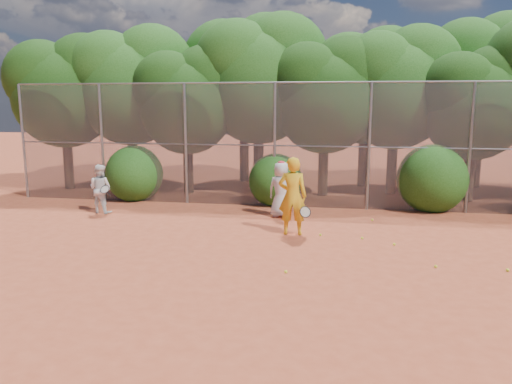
# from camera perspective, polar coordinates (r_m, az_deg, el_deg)

# --- Properties ---
(ground) EXTENTS (80.00, 80.00, 0.00)m
(ground) POSITION_cam_1_polar(r_m,az_deg,el_deg) (10.66, 3.02, -8.39)
(ground) COLOR #A54025
(ground) RESTS_ON ground
(fence_back) EXTENTS (20.05, 0.09, 4.03)m
(fence_back) POSITION_cam_1_polar(r_m,az_deg,el_deg) (16.14, 5.25, 5.44)
(fence_back) COLOR gray
(fence_back) RESTS_ON ground
(tree_0) EXTENTS (4.38, 3.81, 6.00)m
(tree_0) POSITION_cam_1_polar(r_m,az_deg,el_deg) (20.96, -20.98, 11.08)
(tree_0) COLOR black
(tree_0) RESTS_ON ground
(tree_1) EXTENTS (4.64, 4.03, 6.35)m
(tree_1) POSITION_cam_1_polar(r_m,az_deg,el_deg) (20.28, -14.05, 12.15)
(tree_1) COLOR black
(tree_1) RESTS_ON ground
(tree_2) EXTENTS (3.99, 3.47, 5.47)m
(tree_2) POSITION_cam_1_polar(r_m,az_deg,el_deg) (18.73, -7.75, 10.76)
(tree_2) COLOR black
(tree_2) RESTS_ON ground
(tree_3) EXTENTS (4.89, 4.26, 6.70)m
(tree_3) POSITION_cam_1_polar(r_m,az_deg,el_deg) (19.15, 0.51, 13.27)
(tree_3) COLOR black
(tree_3) RESTS_ON ground
(tree_4) EXTENTS (4.19, 3.64, 5.73)m
(tree_4) POSITION_cam_1_polar(r_m,az_deg,el_deg) (18.28, 8.07, 11.31)
(tree_4) COLOR black
(tree_4) RESTS_ON ground
(tree_5) EXTENTS (4.51, 3.92, 6.17)m
(tree_5) POSITION_cam_1_polar(r_m,az_deg,el_deg) (19.17, 15.84, 11.84)
(tree_5) COLOR black
(tree_5) RESTS_ON ground
(tree_6) EXTENTS (3.86, 3.36, 5.29)m
(tree_6) POSITION_cam_1_polar(r_m,az_deg,el_deg) (18.58, 23.84, 9.63)
(tree_6) COLOR black
(tree_6) RESTS_ON ground
(tree_9) EXTENTS (4.83, 4.20, 6.62)m
(tree_9) POSITION_cam_1_polar(r_m,az_deg,el_deg) (22.79, -14.04, 12.36)
(tree_9) COLOR black
(tree_9) RESTS_ON ground
(tree_10) EXTENTS (5.15, 4.48, 7.06)m
(tree_10) POSITION_cam_1_polar(r_m,az_deg,el_deg) (21.50, -1.20, 13.57)
(tree_10) COLOR black
(tree_10) RESTS_ON ground
(tree_11) EXTENTS (4.64, 4.03, 6.35)m
(tree_11) POSITION_cam_1_polar(r_m,az_deg,el_deg) (20.70, 12.60, 12.17)
(tree_11) COLOR black
(tree_11) RESTS_ON ground
(tree_12) EXTENTS (5.02, 4.37, 6.88)m
(tree_12) POSITION_cam_1_polar(r_m,az_deg,el_deg) (21.97, 24.66, 12.28)
(tree_12) COLOR black
(tree_12) RESTS_ON ground
(bush_0) EXTENTS (2.00, 2.00, 2.00)m
(bush_0) POSITION_cam_1_polar(r_m,az_deg,el_deg) (18.00, -13.74, 2.32)
(bush_0) COLOR #1A4711
(bush_0) RESTS_ON ground
(bush_1) EXTENTS (1.80, 1.80, 1.80)m
(bush_1) POSITION_cam_1_polar(r_m,az_deg,el_deg) (16.66, 2.25, 1.64)
(bush_1) COLOR #1A4711
(bush_1) RESTS_ON ground
(bush_2) EXTENTS (2.20, 2.20, 2.20)m
(bush_2) POSITION_cam_1_polar(r_m,az_deg,el_deg) (16.73, 19.49, 1.78)
(bush_2) COLOR #1A4711
(bush_2) RESTS_ON ground
(player_yellow) EXTENTS (0.90, 0.59, 2.03)m
(player_yellow) POSITION_cam_1_polar(r_m,az_deg,el_deg) (12.88, 4.19, -0.47)
(player_yellow) COLOR gold
(player_yellow) RESTS_ON ground
(player_teen) EXTENTS (0.94, 0.75, 1.69)m
(player_teen) POSITION_cam_1_polar(r_m,az_deg,el_deg) (14.81, 2.88, 0.30)
(player_teen) COLOR silver
(player_teen) RESTS_ON ground
(player_white) EXTENTS (0.88, 0.77, 1.51)m
(player_white) POSITION_cam_1_polar(r_m,az_deg,el_deg) (16.12, -17.36, 0.36)
(player_white) COLOR white
(player_white) RESTS_ON ground
(ball_0) EXTENTS (0.07, 0.07, 0.07)m
(ball_0) POSITION_cam_1_polar(r_m,az_deg,el_deg) (12.50, 15.52, -5.77)
(ball_0) COLOR yellow
(ball_0) RESTS_ON ground
(ball_1) EXTENTS (0.07, 0.07, 0.07)m
(ball_1) POSITION_cam_1_polar(r_m,az_deg,el_deg) (12.85, 12.03, -5.17)
(ball_1) COLOR yellow
(ball_1) RESTS_ON ground
(ball_2) EXTENTS (0.07, 0.07, 0.07)m
(ball_2) POSITION_cam_1_polar(r_m,az_deg,el_deg) (11.14, 19.85, -8.00)
(ball_2) COLOR yellow
(ball_2) RESTS_ON ground
(ball_3) EXTENTS (0.07, 0.07, 0.07)m
(ball_3) POSITION_cam_1_polar(r_m,az_deg,el_deg) (11.48, 26.81, -7.97)
(ball_3) COLOR yellow
(ball_3) RESTS_ON ground
(ball_4) EXTENTS (0.07, 0.07, 0.07)m
(ball_4) POSITION_cam_1_polar(r_m,az_deg,el_deg) (10.20, 3.43, -9.08)
(ball_4) COLOR yellow
(ball_4) RESTS_ON ground
(ball_5) EXTENTS (0.07, 0.07, 0.07)m
(ball_5) POSITION_cam_1_polar(r_m,az_deg,el_deg) (14.84, 13.14, -3.13)
(ball_5) COLOR yellow
(ball_5) RESTS_ON ground
(ball_6) EXTENTS (0.07, 0.07, 0.07)m
(ball_6) POSITION_cam_1_polar(r_m,az_deg,el_deg) (12.98, 7.37, -4.87)
(ball_6) COLOR yellow
(ball_6) RESTS_ON ground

